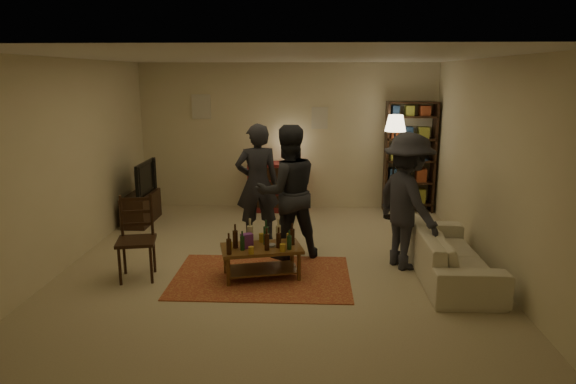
# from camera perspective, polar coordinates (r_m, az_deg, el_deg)

# --- Properties ---
(floor) EXTENTS (6.00, 6.00, 0.00)m
(floor) POSITION_cam_1_polar(r_m,az_deg,el_deg) (7.04, -1.25, -7.76)
(floor) COLOR #C6B793
(floor) RESTS_ON ground
(room_shell) EXTENTS (6.00, 6.00, 6.00)m
(room_shell) POSITION_cam_1_polar(r_m,az_deg,el_deg) (9.64, -3.99, 8.91)
(room_shell) COLOR beige
(room_shell) RESTS_ON ground
(rug) EXTENTS (2.20, 1.50, 0.01)m
(rug) POSITION_cam_1_polar(r_m,az_deg,el_deg) (6.54, -2.93, -9.39)
(rug) COLOR maroon
(rug) RESTS_ON ground
(coffee_table) EXTENTS (1.08, 0.76, 0.74)m
(coffee_table) POSITION_cam_1_polar(r_m,az_deg,el_deg) (6.41, -3.02, -6.37)
(coffee_table) COLOR brown
(coffee_table) RESTS_ON ground
(dining_chair) EXTENTS (0.54, 0.54, 1.05)m
(dining_chair) POSITION_cam_1_polar(r_m,az_deg,el_deg) (6.65, -16.49, -4.52)
(dining_chair) COLOR #311C10
(dining_chair) RESTS_ON ground
(tv_stand) EXTENTS (0.40, 1.00, 1.06)m
(tv_stand) POSITION_cam_1_polar(r_m,az_deg,el_deg) (9.10, -16.01, -0.92)
(tv_stand) COLOR #311C10
(tv_stand) RESTS_ON ground
(dresser) EXTENTS (1.00, 0.50, 1.36)m
(dresser) POSITION_cam_1_polar(r_m,az_deg,el_deg) (9.52, -1.32, 0.74)
(dresser) COLOR maroon
(dresser) RESTS_ON ground
(bookshelf) EXTENTS (0.90, 0.34, 2.02)m
(bookshelf) POSITION_cam_1_polar(r_m,az_deg,el_deg) (9.63, 13.35, 3.91)
(bookshelf) COLOR #311C10
(bookshelf) RESTS_ON ground
(floor_lamp) EXTENTS (0.36, 0.36, 1.82)m
(floor_lamp) POSITION_cam_1_polar(r_m,az_deg,el_deg) (9.01, 11.82, 6.69)
(floor_lamp) COLOR black
(floor_lamp) RESTS_ON ground
(sofa) EXTENTS (0.81, 2.08, 0.61)m
(sofa) POSITION_cam_1_polar(r_m,az_deg,el_deg) (6.78, 17.53, -6.50)
(sofa) COLOR beige
(sofa) RESTS_ON ground
(person_left) EXTENTS (0.74, 0.57, 1.79)m
(person_left) POSITION_cam_1_polar(r_m,az_deg,el_deg) (7.68, -3.42, 0.96)
(person_left) COLOR #212128
(person_left) RESTS_ON ground
(person_right) EXTENTS (1.08, 0.95, 1.84)m
(person_right) POSITION_cam_1_polar(r_m,az_deg,el_deg) (6.99, -0.06, -0.03)
(person_right) COLOR #212228
(person_right) RESTS_ON ground
(person_by_sofa) EXTENTS (1.07, 1.32, 1.78)m
(person_by_sofa) POSITION_cam_1_polar(r_m,az_deg,el_deg) (6.79, 13.13, -1.04)
(person_by_sofa) COLOR #292932
(person_by_sofa) RESTS_ON ground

